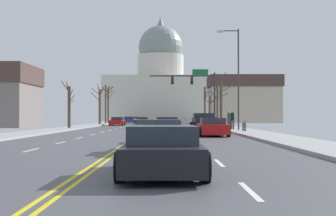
{
  "coord_description": "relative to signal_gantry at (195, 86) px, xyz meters",
  "views": [
    {
      "loc": [
        2.0,
        -43.26,
        1.38
      ],
      "look_at": [
        2.23,
        27.28,
        2.52
      ],
      "focal_mm": 50.91,
      "sensor_mm": 36.0,
      "label": 1
    }
  ],
  "objects": [
    {
      "name": "ground",
      "position": [
        -5.39,
        -13.85,
        -4.97
      ],
      "size": [
        20.0,
        180.0,
        0.2
      ],
      "color": "#49494E"
    },
    {
      "name": "signal_gantry",
      "position": [
        0.0,
        0.0,
        0.0
      ],
      "size": [
        7.91,
        0.41,
        6.83
      ],
      "color": "#28282D",
      "rests_on": "ground"
    },
    {
      "name": "street_lamp_right",
      "position": [
        2.59,
        -15.33,
        0.29
      ],
      "size": [
        1.96,
        0.24,
        8.88
      ],
      "color": "#333338",
      "rests_on": "ground"
    },
    {
      "name": "capitol_building",
      "position": [
        -5.39,
        69.33,
        4.12
      ],
      "size": [
        28.94,
        19.41,
        27.8
      ],
      "color": "beige",
      "rests_on": "ground"
    },
    {
      "name": "sedan_near_00",
      "position": [
        0.03,
        -4.99,
        -4.44
      ],
      "size": [
        2.16,
        4.28,
        1.17
      ],
      "color": "#9EA3A8",
      "rests_on": "ground"
    },
    {
      "name": "pickup_truck_near_01",
      "position": [
        0.04,
        -11.57,
        -4.25
      ],
      "size": [
        2.38,
        5.35,
        1.63
      ],
      "color": "black",
      "rests_on": "ground"
    },
    {
      "name": "sedan_near_02",
      "position": [
        -3.48,
        -18.0,
        -4.39
      ],
      "size": [
        2.14,
        4.58,
        1.27
      ],
      "color": "navy",
      "rests_on": "ground"
    },
    {
      "name": "sedan_near_03",
      "position": [
        -0.39,
        -24.98,
        -4.41
      ],
      "size": [
        2.07,
        4.32,
        1.24
      ],
      "color": "#B71414",
      "rests_on": "ground"
    },
    {
      "name": "sedan_near_04",
      "position": [
        -3.54,
        -32.08,
        -4.46
      ],
      "size": [
        2.09,
        4.28,
        1.1
      ],
      "color": "#B71414",
      "rests_on": "ground"
    },
    {
      "name": "sedan_near_05",
      "position": [
        -3.75,
        -38.66,
        -4.41
      ],
      "size": [
        2.18,
        4.44,
        1.23
      ],
      "color": "silver",
      "rests_on": "ground"
    },
    {
      "name": "sedan_near_06",
      "position": [
        -3.52,
        -45.95,
        -4.44
      ],
      "size": [
        2.0,
        4.47,
        1.15
      ],
      "color": "black",
      "rests_on": "ground"
    },
    {
      "name": "sedan_oncoming_00",
      "position": [
        -10.52,
        9.83,
        -4.43
      ],
      "size": [
        2.04,
        4.72,
        1.2
      ],
      "color": "#B71414",
      "rests_on": "ground"
    },
    {
      "name": "sedan_oncoming_01",
      "position": [
        -7.42,
        18.11,
        -4.43
      ],
      "size": [
        2.15,
        4.56,
        1.17
      ],
      "color": "#B71414",
      "rests_on": "ground"
    },
    {
      "name": "sedan_oncoming_02",
      "position": [
        -10.55,
        30.2,
        -4.43
      ],
      "size": [
        2.14,
        4.29,
        1.2
      ],
      "color": "navy",
      "rests_on": "ground"
    },
    {
      "name": "sedan_oncoming_03",
      "position": [
        -10.56,
        41.97,
        -4.44
      ],
      "size": [
        1.97,
        4.23,
        1.17
      ],
      "color": "silver",
      "rests_on": "ground"
    },
    {
      "name": "flank_building_01",
      "position": [
        11.29,
        35.05,
        -0.39
      ],
      "size": [
        13.65,
        9.15,
        9.06
      ],
      "color": "#B2A38E",
      "rests_on": "ground"
    },
    {
      "name": "bare_tree_00",
      "position": [
        3.49,
        4.39,
        -1.5
      ],
      "size": [
        2.65,
        1.73,
        6.82
      ],
      "color": "#4C3D2D",
      "rests_on": "ground"
    },
    {
      "name": "bare_tree_01",
      "position": [
        -13.36,
        12.14,
        -2.05
      ],
      "size": [
        2.13,
        2.26,
        5.92
      ],
      "color": "brown",
      "rests_on": "ground"
    },
    {
      "name": "bare_tree_02",
      "position": [
        2.94,
        14.29,
        -2.42
      ],
      "size": [
        1.95,
        1.4,
        4.55
      ],
      "color": "#4C3D2D",
      "rests_on": "ground"
    },
    {
      "name": "bare_tree_03",
      "position": [
        -13.64,
        -7.88,
        -2.54
      ],
      "size": [
        1.56,
        2.02,
        4.85
      ],
      "color": "#4C3D2D",
      "rests_on": "ground"
    },
    {
      "name": "bare_tree_04",
      "position": [
        3.52,
        9.22,
        -1.67
      ],
      "size": [
        2.9,
        2.4,
        6.32
      ],
      "color": "#423328",
      "rests_on": "ground"
    },
    {
      "name": "bare_tree_05",
      "position": [
        -13.42,
        19.54,
        -1.54
      ],
      "size": [
        1.19,
        1.4,
        6.23
      ],
      "color": "brown",
      "rests_on": "ground"
    },
    {
      "name": "bare_tree_06",
      "position": [
        2.49,
        18.41,
        -1.7
      ],
      "size": [
        1.1,
        2.39,
        5.9
      ],
      "color": "brown",
      "rests_on": "ground"
    },
    {
      "name": "bare_tree_07",
      "position": [
        -13.74,
        25.08,
        -1.42
      ],
      "size": [
        2.21,
        1.84,
        6.41
      ],
      "color": "#423328",
      "rests_on": "ground"
    },
    {
      "name": "pedestrian_00",
      "position": [
        2.54,
        -13.32,
        -3.9
      ],
      "size": [
        0.35,
        0.34,
        1.71
      ],
      "color": "#4C4238",
      "rests_on": "ground"
    },
    {
      "name": "pedestrian_01",
      "position": [
        2.42,
        -11.86,
        -3.9
      ],
      "size": [
        0.35,
        0.34,
        1.71
      ],
      "color": "#33333D",
      "rests_on": "ground"
    },
    {
      "name": "bicycle_parked",
      "position": [
        2.81,
        -18.37,
        -4.5
      ],
      "size": [
        0.12,
        1.77,
        0.85
      ],
      "color": "black",
      "rests_on": "ground"
    }
  ]
}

